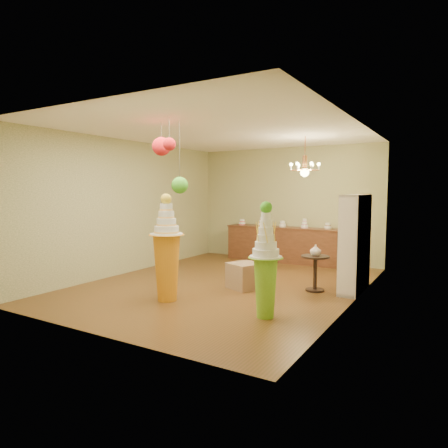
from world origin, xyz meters
The scene contains 17 objects.
floor centered at (0.00, 0.00, 0.00)m, with size 6.50×6.50×0.00m, color brown.
ceiling centered at (0.00, 0.00, 3.00)m, with size 6.50×6.50×0.00m, color white.
wall_back centered at (0.00, 3.25, 1.50)m, with size 5.00×0.04×3.00m, color tan.
wall_front centered at (0.00, -3.25, 1.50)m, with size 5.00×0.04×3.00m, color tan.
wall_left centered at (-2.50, 0.00, 1.50)m, with size 0.04×6.50×3.00m, color tan.
wall_right centered at (2.50, 0.00, 1.50)m, with size 0.04×6.50×3.00m, color tan.
pedestal_green centered at (1.57, -1.47, 0.68)m, with size 0.55×0.55×1.72m.
pedestal_orange centered at (-0.27, -1.49, 0.73)m, with size 0.65×0.65×1.82m.
burlap_riser centered at (0.49, -0.08, 0.25)m, with size 0.54×0.54×0.49m, color #8E704D.
sideboard centered at (0.00, 2.97, 0.48)m, with size 3.04×0.54×1.16m.
shelving_unit centered at (2.34, 0.80, 0.90)m, with size 0.33×1.20×1.80m.
round_table centered at (1.71, 0.42, 0.43)m, with size 0.69×0.69×0.67m.
vase centered at (1.71, 0.42, 0.77)m, with size 0.20×0.20×0.21m, color silver.
pom_red_left centered at (-0.28, -1.57, 2.60)m, with size 0.30×0.30×0.55m.
pom_green_mid centered at (0.04, -1.51, 1.96)m, with size 0.27×0.27×1.17m.
pom_red_right centered at (0.09, -1.83, 2.59)m, with size 0.20×0.20×0.51m.
chandelier centered at (1.15, 1.33, 2.30)m, with size 0.81×0.81×0.85m.
Camera 1 is at (3.99, -6.75, 1.88)m, focal length 32.00 mm.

